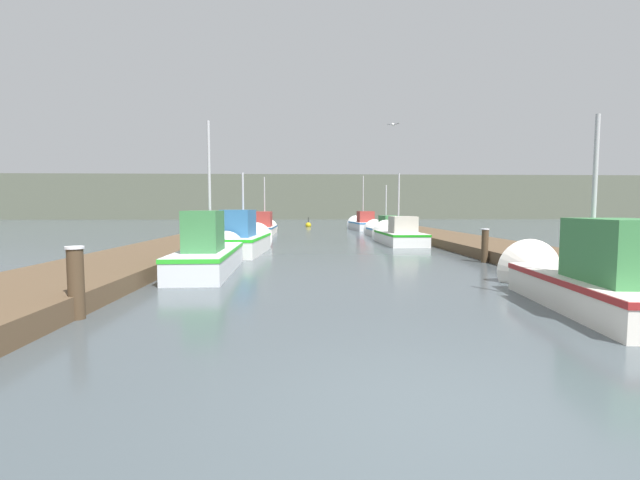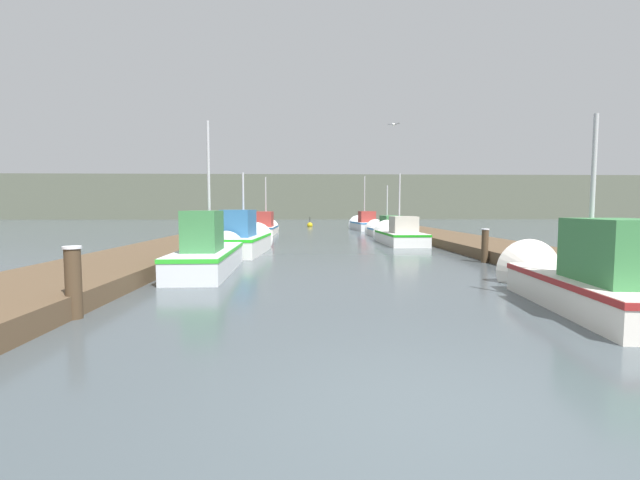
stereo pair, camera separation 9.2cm
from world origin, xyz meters
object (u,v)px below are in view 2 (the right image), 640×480
object	(u,v)px
mooring_piling_2	(73,282)
channel_buoy	(310,225)
mooring_piling_0	(485,245)
seagull_lead	(394,125)
mooring_piling_1	(224,234)
fishing_boat_5	(266,227)
fishing_boat_1	(211,252)
fishing_boat_2	(244,239)
fishing_boat_6	(364,224)
fishing_boat_4	(385,230)
fishing_boat_3	(397,235)
fishing_boat_0	(584,278)

from	to	relation	value
mooring_piling_2	channel_buoy	size ratio (longest dim) A/B	1.12
mooring_piling_0	seagull_lead	distance (m)	7.46
mooring_piling_0	mooring_piling_1	xyz separation A→B (m)	(-9.63, 7.08, -0.04)
fishing_boat_5	mooring_piling_0	world-z (taller)	fishing_boat_5
fishing_boat_1	fishing_boat_2	bearing A→B (deg)	84.80
fishing_boat_2	fishing_boat_5	size ratio (longest dim) A/B	0.98
fishing_boat_6	fishing_boat_4	bearing A→B (deg)	-93.75
fishing_boat_4	mooring_piling_1	bearing A→B (deg)	-151.51
mooring_piling_1	seagull_lead	xyz separation A→B (m)	(7.75, -1.71, 4.86)
mooring_piling_2	seagull_lead	world-z (taller)	seagull_lead
fishing_boat_5	mooring_piling_2	size ratio (longest dim) A/B	4.58
fishing_boat_3	mooring_piling_0	distance (m)	7.86
fishing_boat_6	mooring_piling_2	distance (m)	28.97
fishing_boat_0	mooring_piling_1	bearing A→B (deg)	129.58
fishing_boat_0	mooring_piling_0	size ratio (longest dim) A/B	4.42
seagull_lead	fishing_boat_0	bearing A→B (deg)	-55.30
fishing_boat_0	fishing_boat_4	world-z (taller)	fishing_boat_0
fishing_boat_0	fishing_boat_5	distance (m)	23.22
mooring_piling_1	mooring_piling_2	world-z (taller)	mooring_piling_2
fishing_boat_4	seagull_lead	size ratio (longest dim) A/B	10.80
fishing_boat_2	seagull_lead	bearing A→B (deg)	20.95
fishing_boat_3	fishing_boat_4	world-z (taller)	fishing_boat_3
fishing_boat_0	mooring_piling_2	distance (m)	8.69
mooring_piling_1	mooring_piling_0	bearing A→B (deg)	-36.31
fishing_boat_3	mooring_piling_1	world-z (taller)	fishing_boat_3
fishing_boat_0	mooring_piling_0	world-z (taller)	fishing_boat_0
fishing_boat_1	fishing_boat_6	bearing A→B (deg)	69.90
fishing_boat_5	seagull_lead	distance (m)	13.35
fishing_boat_4	mooring_piling_2	world-z (taller)	fishing_boat_4
seagull_lead	mooring_piling_0	bearing A→B (deg)	-41.68
fishing_boat_1	fishing_boat_5	world-z (taller)	fishing_boat_1
fishing_boat_6	channel_buoy	world-z (taller)	fishing_boat_6
fishing_boat_5	mooring_piling_2	bearing A→B (deg)	-91.58
fishing_boat_2	fishing_boat_3	size ratio (longest dim) A/B	0.96
fishing_boat_2	mooring_piling_0	world-z (taller)	fishing_boat_2
fishing_boat_2	fishing_boat_5	xyz separation A→B (m)	(-0.27, 12.48, -0.05)
fishing_boat_4	fishing_boat_6	size ratio (longest dim) A/B	1.07
fishing_boat_2	fishing_boat_1	bearing A→B (deg)	-89.58
fishing_boat_5	channel_buoy	bearing A→B (deg)	74.31
mooring_piling_2	channel_buoy	distance (m)	33.26
fishing_boat_2	channel_buoy	xyz separation A→B (m)	(2.85, 22.92, -0.38)
channel_buoy	seagull_lead	distance (m)	21.91
mooring_piling_0	mooring_piling_1	bearing A→B (deg)	143.69
fishing_boat_3	fishing_boat_6	bearing A→B (deg)	88.21
fishing_boat_5	mooring_piling_1	size ratio (longest dim) A/B	5.20
channel_buoy	mooring_piling_0	bearing A→B (deg)	-78.66
fishing_boat_5	fishing_boat_1	bearing A→B (deg)	-89.12
channel_buoy	fishing_boat_2	bearing A→B (deg)	-97.09
fishing_boat_4	mooring_piling_2	size ratio (longest dim) A/B	5.03
fishing_boat_2	mooring_piling_0	size ratio (longest dim) A/B	4.72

